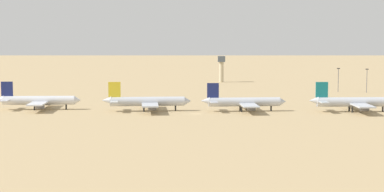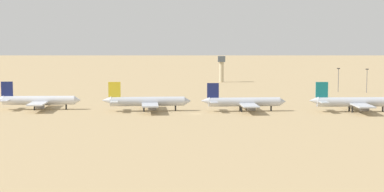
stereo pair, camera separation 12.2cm
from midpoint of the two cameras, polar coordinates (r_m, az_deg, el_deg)
The scene contains 11 objects.
ground at distance 286.42m, azimuth 0.39°, elevation -1.58°, with size 4000.00×4000.00×0.00m, color tan.
ridge_west at distance 1480.02m, azimuth -12.02°, elevation 6.57°, with size 403.15×255.23×125.73m, color slate.
ridge_center at distance 1449.33m, azimuth 1.78°, elevation 5.73°, with size 269.51×174.61×75.95m, color slate.
ridge_east at distance 1495.35m, azimuth 12.23°, elevation 6.46°, with size 405.35×298.03×120.68m, color slate.
parked_jet_navy_1 at distance 310.12m, azimuth -13.40°, elevation -0.38°, with size 39.81×33.37×13.17m.
parked_jet_yellow_2 at distance 296.78m, azimuth -4.04°, elevation -0.48°, with size 40.82×34.38×13.48m.
parked_jet_navy_3 at distance 296.31m, azimuth 4.52°, elevation -0.53°, with size 39.39×33.14×13.01m.
parked_jet_teal_4 at distance 302.37m, azimuth 14.01°, elevation -0.52°, with size 41.14×34.46×13.62m.
control_tower at distance 467.85m, azimuth 2.59°, elevation 2.62°, with size 5.20×5.20×18.79m.
light_pole_west at distance 399.50m, azimuth 15.11°, elevation 1.48°, with size 1.80×0.50×14.32m.
light_pole_mid at distance 400.32m, azimuth 12.73°, elevation 1.55°, with size 1.80×0.50×14.42m.
Camera 1 is at (-5.33, -284.09, 36.08)m, focal length 60.67 mm.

